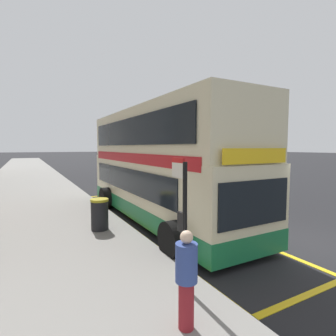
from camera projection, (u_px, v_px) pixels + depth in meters
ground_plane at (85, 168)px, 36.21m from camera, size 260.00×260.00×0.00m
pavement_near at (27, 170)px, 32.86m from camera, size 6.00×76.00×0.14m
double_decker_bus at (159, 168)px, 10.65m from camera, size 3.27×10.22×4.40m
bus_bay_markings at (160, 219)px, 10.65m from camera, size 3.03×12.71×0.01m
bus_stop_sign at (183, 211)px, 5.16m from camera, size 0.09×0.51×2.57m
parked_car_white_kerbside at (158, 172)px, 22.54m from camera, size 2.09×4.20×1.62m
parked_car_white_ahead at (127, 163)px, 36.01m from camera, size 2.09×4.20×1.62m
parked_car_teal_distant at (138, 165)px, 31.27m from camera, size 2.09×4.20×1.62m
pedestrian_further_back at (186, 276)px, 3.99m from camera, size 0.34×0.34×1.54m
litter_bin at (100, 214)px, 8.86m from camera, size 0.60×0.60×1.05m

